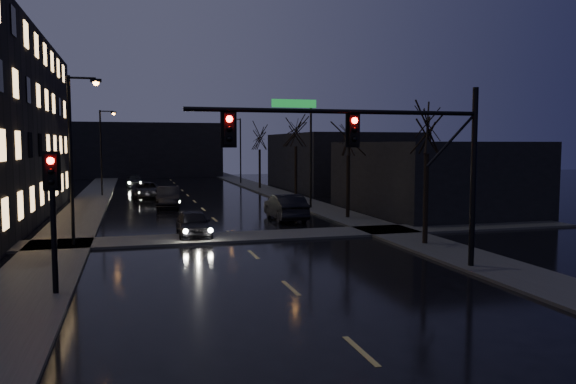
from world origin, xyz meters
TOP-DOWN VIEW (x-y plane):
  - sidewalk_left at (-8.50, 35.00)m, footprint 3.00×140.00m
  - sidewalk_right at (8.50, 35.00)m, footprint 3.00×140.00m
  - sidewalk_cross at (0.00, 18.50)m, footprint 40.00×3.00m
  - commercial_right_near at (15.50, 26.00)m, footprint 10.00×14.00m
  - commercial_right_far at (17.00, 48.00)m, footprint 12.00×18.00m
  - far_block at (-3.00, 78.00)m, footprint 22.00×10.00m
  - signal_mast at (3.85, 9.00)m, footprint 11.11×0.41m
  - signal_pole_left at (-7.50, 8.99)m, footprint 0.35×0.41m
  - tree_near at (8.40, 14.00)m, footprint 3.52×3.52m
  - tree_mid_a at (8.40, 24.00)m, footprint 3.30×3.30m
  - tree_mid_b at (8.40, 36.00)m, footprint 3.74×3.74m
  - tree_far at (8.40, 50.00)m, footprint 3.43×3.43m
  - streetlight_l_near at (-7.58, 18.00)m, footprint 1.53×0.28m
  - streetlight_l_far at (-7.58, 45.00)m, footprint 1.53×0.28m
  - streetlight_r_mid at (7.58, 30.00)m, footprint 1.53×0.28m
  - streetlight_r_far at (7.58, 58.00)m, footprint 1.53×0.28m
  - oncoming_car_a at (-2.04, 19.51)m, footprint 1.72×4.16m
  - oncoming_car_b at (-2.42, 34.05)m, footprint 2.06×4.95m
  - oncoming_car_c at (-3.86, 42.05)m, footprint 2.59×5.35m
  - oncoming_car_d at (-4.79, 55.89)m, footprint 2.07×4.67m
  - lead_car at (4.36, 24.57)m, footprint 1.82×5.10m

SIDE VIEW (x-z plane):
  - sidewalk_left at x=-8.50m, z-range 0.00..0.12m
  - sidewalk_right at x=8.50m, z-range 0.00..0.12m
  - sidewalk_cross at x=0.00m, z-range 0.00..0.12m
  - oncoming_car_d at x=-4.79m, z-range 0.00..1.33m
  - oncoming_car_a at x=-2.04m, z-range 0.00..1.41m
  - oncoming_car_c at x=-3.86m, z-range 0.00..1.47m
  - oncoming_car_b at x=-2.42m, z-range 0.00..1.59m
  - lead_car at x=4.36m, z-range 0.00..1.67m
  - commercial_right_near at x=15.50m, z-range 0.00..5.00m
  - commercial_right_far at x=17.00m, z-range 0.00..6.00m
  - signal_pole_left at x=-7.50m, z-range 0.75..5.27m
  - far_block at x=-3.00m, z-range 0.00..8.00m
  - streetlight_l_near at x=-7.58m, z-range 0.77..8.77m
  - streetlight_l_far at x=-7.58m, z-range 0.77..8.77m
  - streetlight_r_mid at x=7.58m, z-range 0.77..8.77m
  - streetlight_r_far at x=7.58m, z-range 0.77..8.77m
  - signal_mast at x=3.85m, z-range 1.37..8.37m
  - tree_mid_a at x=8.40m, z-range 2.04..9.61m
  - tree_far at x=8.40m, z-range 2.12..10.00m
  - tree_near at x=8.40m, z-range 2.18..10.26m
  - tree_mid_b at x=8.40m, z-range 2.32..10.90m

